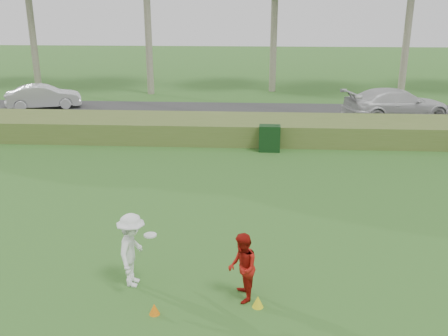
# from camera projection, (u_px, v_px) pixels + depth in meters

# --- Properties ---
(ground) EXTENTS (120.00, 120.00, 0.00)m
(ground) POSITION_uv_depth(u_px,v_px,m) (213.00, 284.00, 10.76)
(ground) COLOR #295F1F
(ground) RESTS_ON ground
(reed_strip) EXTENTS (80.00, 3.00, 0.90)m
(reed_strip) POSITION_uv_depth(u_px,v_px,m) (235.00, 129.00, 21.97)
(reed_strip) COLOR #4D6528
(reed_strip) RESTS_ON ground
(park_road) EXTENTS (80.00, 6.00, 0.06)m
(park_road) POSITION_uv_depth(u_px,v_px,m) (239.00, 114.00, 26.84)
(park_road) COLOR #2D2D2D
(park_road) RESTS_ON ground
(player_white) EXTENTS (0.86, 1.08, 1.63)m
(player_white) POSITION_uv_depth(u_px,v_px,m) (132.00, 250.00, 10.49)
(player_white) COLOR white
(player_white) RESTS_ON ground
(player_red) EXTENTS (0.64, 0.77, 1.45)m
(player_red) POSITION_uv_depth(u_px,v_px,m) (242.00, 268.00, 9.97)
(player_red) COLOR #A0140D
(player_red) RESTS_ON ground
(cone_orange) EXTENTS (0.21, 0.21, 0.23)m
(cone_orange) POSITION_uv_depth(u_px,v_px,m) (154.00, 309.00, 9.67)
(cone_orange) COLOR orange
(cone_orange) RESTS_ON ground
(cone_yellow) EXTENTS (0.23, 0.23, 0.25)m
(cone_yellow) POSITION_uv_depth(u_px,v_px,m) (258.00, 302.00, 9.90)
(cone_yellow) COLOR yellow
(cone_yellow) RESTS_ON ground
(utility_cabinet) EXTENTS (0.86, 0.55, 1.06)m
(utility_cabinet) POSITION_uv_depth(u_px,v_px,m) (270.00, 138.00, 20.13)
(utility_cabinet) COLOR #113313
(utility_cabinet) RESTS_ON ground
(car_mid) EXTENTS (4.24, 2.69, 1.32)m
(car_mid) POSITION_uv_depth(u_px,v_px,m) (44.00, 97.00, 27.93)
(car_mid) COLOR white
(car_mid) RESTS_ON park_road
(car_right) EXTENTS (5.78, 3.43, 1.57)m
(car_right) POSITION_uv_depth(u_px,v_px,m) (397.00, 104.00, 25.18)
(car_right) COLOR silver
(car_right) RESTS_ON park_road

